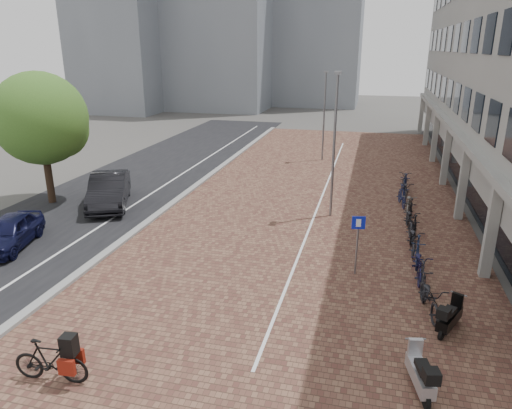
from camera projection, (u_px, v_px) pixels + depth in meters
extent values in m
plane|color=#474442|center=(210.00, 301.00, 14.86)|extent=(140.00, 140.00, 0.00)
cube|color=brown|center=(319.00, 196.00, 25.41)|extent=(14.50, 42.00, 0.04)
cube|color=black|center=(135.00, 182.00, 27.98)|extent=(8.00, 50.00, 0.03)
cube|color=gray|center=(196.00, 186.00, 27.05)|extent=(0.35, 42.00, 0.14)
cube|color=white|center=(166.00, 184.00, 27.51)|extent=(0.12, 44.00, 0.00)
cube|color=white|center=(322.00, 196.00, 25.36)|extent=(0.10, 30.00, 0.00)
cube|color=black|center=(461.00, 157.00, 26.77)|extent=(0.15, 38.00, 3.20)
cube|color=gray|center=(461.00, 126.00, 26.26)|extent=(1.60, 38.00, 0.30)
cube|color=gray|center=(491.00, 232.00, 15.94)|extent=(0.35, 0.35, 3.40)
cube|color=gray|center=(463.00, 184.00, 21.45)|extent=(0.35, 0.35, 3.40)
cube|color=gray|center=(446.00, 156.00, 26.96)|extent=(0.35, 0.35, 3.40)
cube|color=gray|center=(435.00, 138.00, 32.47)|extent=(0.35, 0.35, 3.40)
cube|color=gray|center=(427.00, 125.00, 37.98)|extent=(0.35, 0.35, 3.40)
cube|color=gray|center=(421.00, 115.00, 43.49)|extent=(0.35, 0.35, 3.40)
cube|color=gray|center=(317.00, 5.00, 62.14)|extent=(12.00, 10.00, 26.00)
cube|color=gray|center=(121.00, 27.00, 56.29)|extent=(10.00, 10.00, 20.00)
imported|color=black|center=(9.00, 232.00, 18.70)|extent=(2.45, 4.08, 1.30)
imported|color=black|center=(109.00, 190.00, 23.62)|extent=(3.65, 5.26, 1.64)
imported|color=black|center=(50.00, 361.00, 11.15)|extent=(1.94, 0.71, 1.14)
cube|color=black|center=(47.00, 343.00, 10.98)|extent=(0.37, 0.35, 0.51)
cube|color=maroon|center=(42.00, 358.00, 11.18)|extent=(0.41, 0.15, 0.40)
cube|color=maroon|center=(58.00, 361.00, 11.08)|extent=(0.41, 0.15, 0.40)
cylinder|color=slate|center=(357.00, 248.00, 16.32)|extent=(0.07, 0.07, 2.03)
cube|color=#0D1AAA|center=(359.00, 223.00, 15.98)|extent=(0.46, 0.13, 0.46)
cylinder|color=gray|center=(334.00, 148.00, 21.32)|extent=(0.12, 0.12, 6.63)
cylinder|color=slate|center=(324.00, 117.00, 32.49)|extent=(0.12, 0.12, 6.10)
cylinder|color=#382619|center=(49.00, 175.00, 23.89)|extent=(0.37, 0.37, 2.90)
sphere|color=#3A6221|center=(40.00, 118.00, 22.97)|extent=(4.56, 4.56, 4.56)
sphere|color=#3A6221|center=(59.00, 129.00, 23.62)|extent=(2.90, 2.90, 2.90)
imported|color=black|center=(430.00, 298.00, 14.06)|extent=(0.99, 2.06, 1.04)
imported|color=black|center=(423.00, 280.00, 15.14)|extent=(0.51, 1.75, 1.05)
imported|color=#141336|center=(419.00, 265.00, 16.20)|extent=(0.71, 1.98, 1.04)
imported|color=#151F39|center=(418.00, 251.00, 17.25)|extent=(0.66, 1.79, 1.05)
imported|color=black|center=(413.00, 239.00, 18.32)|extent=(0.75, 1.99, 1.04)
imported|color=black|center=(414.00, 229.00, 19.36)|extent=(0.83, 1.81, 1.05)
imported|color=#222227|center=(410.00, 220.00, 20.44)|extent=(0.77, 2.00, 1.04)
imported|color=black|center=(410.00, 211.00, 21.47)|extent=(0.72, 1.80, 1.05)
imported|color=#5F5B56|center=(409.00, 204.00, 22.53)|extent=(0.90, 2.04, 1.04)
imported|color=#151B3C|center=(402.00, 196.00, 23.65)|extent=(0.74, 1.80, 1.05)
imported|color=black|center=(406.00, 190.00, 24.65)|extent=(0.76, 2.00, 1.04)
imported|color=#121833|center=(405.00, 184.00, 25.70)|extent=(0.73, 1.80, 1.05)
imported|color=black|center=(405.00, 179.00, 26.75)|extent=(0.91, 2.04, 1.04)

